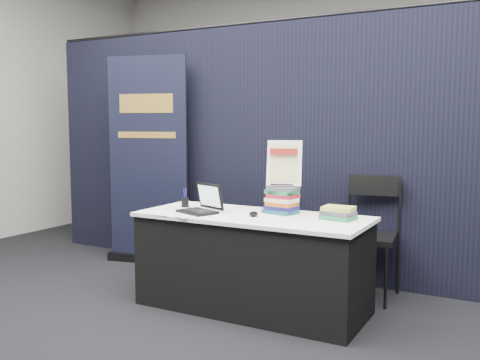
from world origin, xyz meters
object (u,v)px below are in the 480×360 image
Objects in this scene: book_stack_short at (339,213)px; pullup_banner at (148,173)px; laptop at (200,206)px; info_sign at (284,164)px; book_stack_tall at (282,200)px; stacking_chair at (368,230)px; display_table at (252,262)px.

pullup_banner reaches higher than book_stack_short.
laptop is 0.74m from info_sign.
book_stack_short is (0.48, -0.05, -0.06)m from book_stack_tall.
stacking_chair is at bearing 27.03° from info_sign.
pullup_banner is at bearing 162.27° from book_stack_tall.
display_table is 7.50× the size of book_stack_short.
info_sign is at bearing 90.00° from book_stack_tall.
info_sign is (0.59, 0.31, 0.33)m from laptop.
info_sign is 0.17× the size of pullup_banner.
display_table is 0.84× the size of pullup_banner.
book_stack_short is at bearing 32.75° from laptop.
pullup_banner is (-1.78, 0.57, 0.09)m from book_stack_tall.
laptop is at bearing -165.45° from display_table.
info_sign is at bearing -141.19° from stacking_chair.
book_stack_short is 2.34m from pullup_banner.
book_stack_tall is (0.59, 0.28, 0.05)m from laptop.
laptop reaches higher than display_table.
book_stack_short is 0.24× the size of stacking_chair.
laptop is at bearing -149.51° from stacking_chair.
stacking_chair is at bearing 85.06° from book_stack_short.
laptop is 1.43× the size of book_stack_tall.
pullup_banner is at bearing 155.14° from display_table.
book_stack_tall is 0.28m from info_sign.
info_sign is 0.95m from stacking_chair.
info_sign is at bearing -30.37° from pullup_banner.
laptop is at bearing -170.80° from info_sign.
info_sign reaches higher than stacking_chair.
laptop is 1.43m from stacking_chair.
book_stack_tall reaches higher than display_table.
book_stack_tall is 1.87m from pullup_banner.
display_table is at bearing -169.26° from book_stack_short.
book_stack_tall is at bearing 44.78° from display_table.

